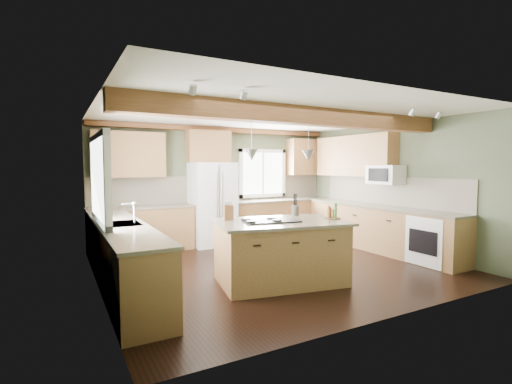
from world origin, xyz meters
TOP-DOWN VIEW (x-y plane):
  - floor at (0.00, 0.00)m, footprint 5.60×5.60m
  - ceiling at (0.00, 0.00)m, footprint 5.60×5.60m
  - wall_back at (0.00, 2.50)m, footprint 5.60×0.00m
  - wall_left at (-2.80, 0.00)m, footprint 0.00×5.00m
  - wall_right at (2.80, 0.00)m, footprint 0.00×5.00m
  - ceiling_beam at (0.00, -0.80)m, footprint 5.55×0.26m
  - soffit_trim at (0.00, 2.40)m, footprint 5.55×0.20m
  - backsplash_back at (0.00, 2.48)m, footprint 5.58×0.03m
  - backsplash_right at (2.78, 0.05)m, footprint 0.03×3.70m
  - base_cab_back_left at (-1.79, 2.20)m, footprint 2.02×0.60m
  - counter_back_left at (-1.79, 2.20)m, footprint 2.06×0.64m
  - base_cab_back_right at (1.49, 2.20)m, footprint 2.62×0.60m
  - counter_back_right at (1.49, 2.20)m, footprint 2.66×0.64m
  - base_cab_left at (-2.50, 0.05)m, footprint 0.60×3.70m
  - counter_left at (-2.50, 0.05)m, footprint 0.64×3.74m
  - base_cab_right at (2.50, 0.05)m, footprint 0.60×3.70m
  - counter_right at (2.50, 0.05)m, footprint 0.64×3.74m
  - upper_cab_back_left at (-1.99, 2.33)m, footprint 1.40×0.35m
  - upper_cab_over_fridge at (-0.30, 2.33)m, footprint 0.96×0.35m
  - upper_cab_right at (2.62, 0.90)m, footprint 0.35×2.20m
  - upper_cab_back_corner at (2.30, 2.33)m, footprint 0.90×0.35m
  - window_left at (-2.78, 0.05)m, footprint 0.04×1.60m
  - window_back at (1.15, 2.48)m, footprint 1.10×0.04m
  - sink at (-2.50, 0.05)m, footprint 0.50×0.65m
  - faucet at (-2.32, 0.05)m, footprint 0.02×0.02m
  - dishwasher at (-2.49, -1.25)m, footprint 0.60×0.60m
  - oven at (2.49, -1.25)m, footprint 0.60×0.72m
  - microwave at (2.58, -0.05)m, footprint 0.40×0.70m
  - pendant_left at (-0.83, -0.72)m, footprint 0.18×0.18m
  - pendant_right at (0.03, -0.88)m, footprint 0.18×0.18m
  - refrigerator at (-0.30, 2.12)m, footprint 0.90×0.74m
  - island at (-0.40, -0.80)m, footprint 1.94×1.39m
  - island_top at (-0.40, -0.80)m, footprint 2.07×1.53m
  - cooktop at (-0.54, -0.77)m, footprint 0.85×0.64m
  - knife_block at (-1.04, -0.37)m, footprint 0.16×0.13m
  - utensil_crock at (0.12, -0.43)m, footprint 0.15×0.15m
  - bottle_tray at (0.42, -0.99)m, footprint 0.30×0.30m

SIDE VIEW (x-z plane):
  - floor at x=0.00m, z-range 0.00..0.00m
  - dishwasher at x=-2.49m, z-range 0.01..0.85m
  - oven at x=2.49m, z-range 0.01..0.85m
  - base_cab_back_left at x=-1.79m, z-range 0.00..0.88m
  - base_cab_back_right at x=1.49m, z-range 0.00..0.88m
  - base_cab_left at x=-2.50m, z-range 0.00..0.88m
  - base_cab_right at x=2.50m, z-range 0.00..0.88m
  - island at x=-0.40m, z-range 0.00..0.88m
  - counter_back_left at x=-1.79m, z-range 0.88..0.92m
  - counter_back_right at x=1.49m, z-range 0.88..0.92m
  - counter_left at x=-2.50m, z-range 0.88..0.92m
  - counter_right at x=2.50m, z-range 0.88..0.92m
  - refrigerator at x=-0.30m, z-range 0.00..1.80m
  - island_top at x=-0.40m, z-range 0.88..0.92m
  - sink at x=-2.50m, z-range 0.89..0.92m
  - cooktop at x=-0.54m, z-range 0.92..0.94m
  - utensil_crock at x=0.12m, z-range 0.92..1.08m
  - knife_block at x=-1.04m, z-range 0.92..1.14m
  - bottle_tray at x=0.42m, z-range 0.92..1.15m
  - faucet at x=-2.32m, z-range 0.91..1.19m
  - backsplash_back at x=0.00m, z-range 0.92..1.50m
  - backsplash_right at x=2.78m, z-range 0.92..1.50m
  - wall_back at x=0.00m, z-range -1.50..4.10m
  - wall_left at x=-2.80m, z-range -1.20..3.80m
  - wall_right at x=2.80m, z-range -1.20..3.80m
  - window_back at x=1.15m, z-range 1.05..2.05m
  - window_left at x=-2.78m, z-range 1.02..2.08m
  - microwave at x=2.58m, z-range 1.36..1.74m
  - pendant_left at x=-0.83m, z-range 1.80..1.96m
  - pendant_right at x=0.03m, z-range 1.80..1.96m
  - upper_cab_back_left at x=-1.99m, z-range 1.50..2.40m
  - upper_cab_right at x=2.62m, z-range 1.50..2.40m
  - upper_cab_back_corner at x=2.30m, z-range 1.50..2.40m
  - upper_cab_over_fridge at x=-0.30m, z-range 1.80..2.50m
  - ceiling_beam at x=0.00m, z-range 2.34..2.60m
  - soffit_trim at x=0.00m, z-range 2.49..2.59m
  - ceiling at x=0.00m, z-range 2.60..2.60m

